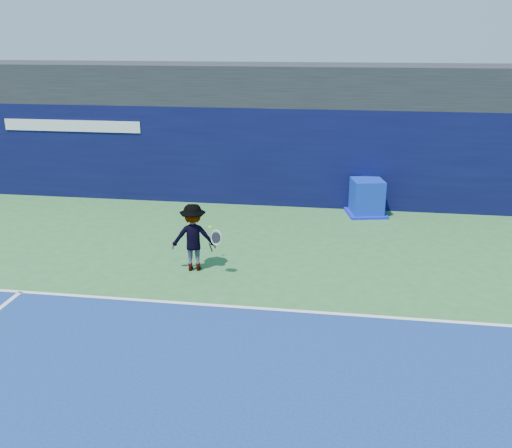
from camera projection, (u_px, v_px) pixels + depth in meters
The scene contains 7 objects.
ground at pixel (229, 402), 8.31m from camera, with size 80.00×80.00×0.00m, color #316E35.
baseline at pixel (259, 308), 11.12m from camera, with size 24.00×0.10×0.01m, color white.
stadium_band at pixel (298, 84), 17.95m from camera, with size 36.00×3.00×1.20m, color black.
back_wall_assembly at pixel (294, 156), 17.68m from camera, with size 36.00×1.03×3.00m.
equipment_cart at pixel (367, 199), 16.81m from camera, with size 1.31×1.31×1.06m.
tennis_player at pixel (194, 237), 12.76m from camera, with size 1.27×0.75×1.54m.
tennis_ball at pixel (210, 227), 13.27m from camera, with size 0.07×0.07×0.07m.
Camera 1 is at (1.46, -6.92, 5.09)m, focal length 40.00 mm.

